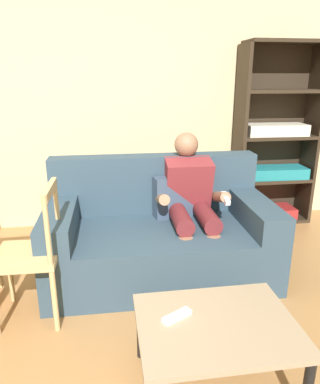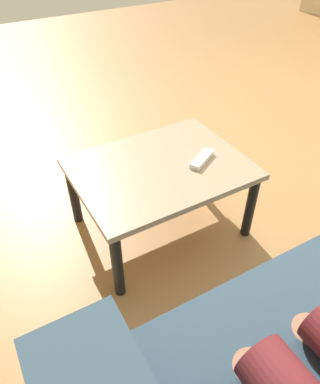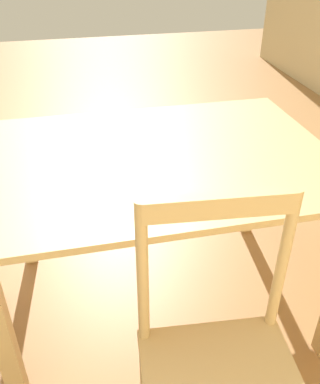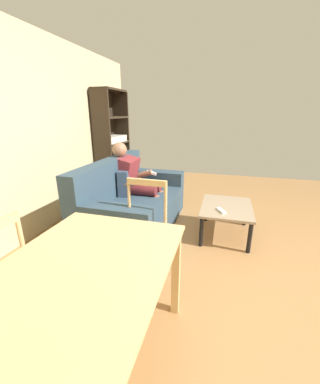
# 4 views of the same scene
# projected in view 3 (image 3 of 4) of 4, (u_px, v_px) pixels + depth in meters

# --- Properties ---
(dining_table) EXTENTS (1.29, 0.93, 0.76)m
(dining_table) POSITION_uv_depth(u_px,v_px,m) (160.00, 181.00, 1.62)
(dining_table) COLOR tan
(dining_table) RESTS_ON ground_plane
(dining_chair_near_wall) EXTENTS (0.46, 0.46, 0.95)m
(dining_chair_near_wall) POSITION_uv_depth(u_px,v_px,m) (221.00, 379.00, 1.12)
(dining_chair_near_wall) COLOR tan
(dining_chair_near_wall) RESTS_ON ground_plane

